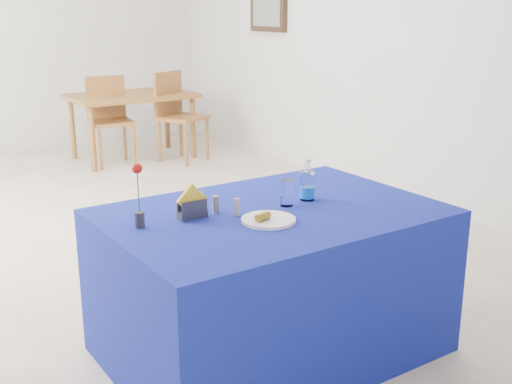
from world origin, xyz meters
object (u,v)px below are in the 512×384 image
(chair_bg_right, at_px, (176,110))
(plate, at_px, (268,220))
(chair_bg_left, at_px, (109,114))
(blue_table, at_px, (271,282))
(water_bottle, at_px, (307,186))
(oak_table, at_px, (131,101))

(chair_bg_right, bearing_deg, plate, -135.51)
(chair_bg_left, bearing_deg, blue_table, -94.35)
(water_bottle, distance_m, chair_bg_right, 4.28)
(plate, relative_size, chair_bg_left, 0.26)
(plate, distance_m, oak_table, 4.78)
(blue_table, bearing_deg, chair_bg_right, 69.08)
(oak_table, xyz_separation_m, chair_bg_left, (-0.31, -0.09, -0.11))
(oak_table, distance_m, chair_bg_left, 0.34)
(plate, height_order, blue_table, plate)
(blue_table, relative_size, chair_bg_left, 1.64)
(blue_table, bearing_deg, plate, -130.56)
(blue_table, height_order, chair_bg_right, chair_bg_right)
(blue_table, xyz_separation_m, oak_table, (1.18, 4.47, 0.30))
(plate, relative_size, water_bottle, 1.18)
(oak_table, height_order, chair_bg_right, chair_bg_right)
(plate, bearing_deg, chair_bg_left, 77.65)
(water_bottle, distance_m, chair_bg_left, 4.39)
(plate, relative_size, blue_table, 0.16)
(blue_table, distance_m, oak_table, 4.63)
(water_bottle, xyz_separation_m, chair_bg_right, (1.32, 4.07, -0.25))
(plate, bearing_deg, blue_table, 49.44)
(plate, bearing_deg, chair_bg_right, 68.34)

